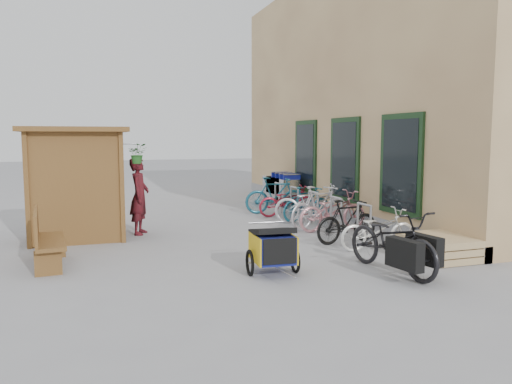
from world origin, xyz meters
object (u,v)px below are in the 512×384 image
object	(u,v)px
bike_1	(347,221)
bike_4	(312,204)
person_kiosk	(139,196)
bike_0	(378,229)
bike_7	(275,195)
bench	(45,238)
shopping_carts	(281,185)
bike_6	(288,201)
child_trailer	(273,246)
kiosk	(72,167)
bike_2	(333,211)
bike_3	(319,207)
pallet_stack	(438,247)
bike_5	(307,204)
cargo_bike	(393,241)

from	to	relation	value
bike_1	bike_4	size ratio (longest dim) A/B	0.80
person_kiosk	bike_0	bearing A→B (deg)	-107.12
bike_7	person_kiosk	bearing A→B (deg)	124.02
bench	shopping_carts	xyz separation A→B (m)	(6.68, 6.15, 0.12)
bike_6	shopping_carts	bearing A→B (deg)	-12.62
child_trailer	bike_0	xyz separation A→B (m)	(2.53, 0.92, -0.04)
kiosk	bike_2	xyz separation A→B (m)	(5.74, -0.81, -1.08)
shopping_carts	bike_0	size ratio (longest dim) A/B	1.27
bike_4	bike_0	bearing A→B (deg)	-162.30
kiosk	person_kiosk	distance (m)	1.57
bench	bike_1	size ratio (longest dim) A/B	1.04
bike_0	bike_3	world-z (taller)	bike_3
bike_7	bike_4	bearing A→B (deg)	-160.94
bike_6	bike_7	bearing A→B (deg)	16.62
kiosk	child_trailer	size ratio (longest dim) A/B	1.79
shopping_carts	child_trailer	distance (m)	8.42
bike_6	bike_7	distance (m)	0.63
pallet_stack	bike_6	size ratio (longest dim) A/B	0.73
bike_5	bike_4	bearing A→B (deg)	168.23
person_kiosk	bike_3	bearing A→B (deg)	-79.60
cargo_bike	shopping_carts	bearing A→B (deg)	72.75
bike_1	bike_4	world-z (taller)	bike_4
bike_7	bike_3	bearing A→B (deg)	-167.37
child_trailer	bike_7	distance (m)	6.35
bike_0	bike_5	size ratio (longest dim) A/B	1.03
bench	bike_7	size ratio (longest dim) A/B	0.90
bike_0	pallet_stack	bearing A→B (deg)	-141.01
bike_5	bike_2	bearing A→B (deg)	168.27
bike_4	bike_3	bearing A→B (deg)	-172.61
bench	bike_1	world-z (taller)	bench
pallet_stack	bike_4	world-z (taller)	bike_4
bike_5	bike_0	bearing A→B (deg)	165.58
bike_2	bike_6	bearing A→B (deg)	-0.46
cargo_bike	person_kiosk	xyz separation A→B (m)	(-3.55, 4.64, 0.35)
bench	bike_4	size ratio (longest dim) A/B	0.83
bike_3	bike_5	bearing A→B (deg)	-24.14
kiosk	bike_4	bearing A→B (deg)	2.90
person_kiosk	shopping_carts	bearing A→B (deg)	-33.04
bike_3	bike_7	distance (m)	2.54
kiosk	child_trailer	bearing A→B (deg)	-51.17
pallet_stack	bike_7	size ratio (longest dim) A/B	0.68
bike_7	bench	bearing A→B (deg)	135.44
bike_1	bike_6	bearing A→B (deg)	-11.86
bike_1	bike_7	size ratio (longest dim) A/B	0.87
pallet_stack	bench	distance (m)	6.89
bike_4	bike_7	xyz separation A→B (m)	(-0.32, 1.79, 0.03)
bike_0	bike_3	size ratio (longest dim) A/B	0.91
bench	bike_2	xyz separation A→B (m)	(6.14, 1.40, -0.03)
cargo_bike	bike_0	bearing A→B (deg)	57.74
bike_4	bike_5	bearing A→B (deg)	20.59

